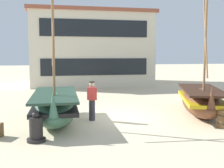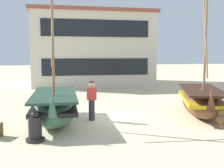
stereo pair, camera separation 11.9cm
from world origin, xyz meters
The scene contains 7 objects.
ground_plane centered at (0.00, 0.00, 0.00)m, with size 120.00×120.00×0.00m, color beige.
fishing_boat_near_left centered at (3.91, -0.37, 0.69)m, with size 3.12×4.92×5.36m.
fishing_boat_centre_large centered at (-2.70, -0.43, 0.69)m, with size 1.89×4.86×6.13m.
fisherman_by_hull centered at (-1.15, -0.30, 0.83)m, with size 0.40×0.42×1.68m.
capstan_winch centered at (-3.34, -2.80, 0.39)m, with size 0.61×0.61×0.99m.
wooden_barrel centered at (3.62, -2.58, 0.35)m, with size 0.56×0.56×0.70m.
harbor_building_main centered at (0.77, 14.55, 3.35)m, with size 11.08×7.05×6.68m.
Camera 2 is at (-2.67, -11.96, 2.83)m, focal length 44.74 mm.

